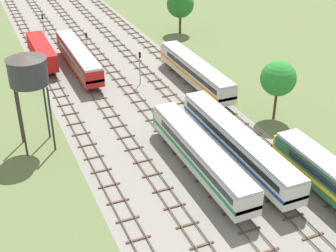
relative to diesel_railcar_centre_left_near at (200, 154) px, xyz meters
The scene contains 19 objects.
ground_plane 32.29m from the diesel_railcar_centre_left_near, 90.00° to the left, with size 480.00×480.00×0.00m, color #5B6B3D.
ballast_bed 32.29m from the diesel_railcar_centre_left_near, 90.00° to the left, with size 23.87×176.00×0.01m, color gray.
track_far_left 34.72m from the diesel_railcar_centre_left_near, 106.67° to the left, with size 2.40×126.00×0.29m.
track_left 33.64m from the diesel_railcar_centre_left_near, 98.51° to the left, with size 2.40×126.00×0.29m.
track_centre_left 33.27m from the diesel_railcar_centre_left_near, 90.00° to the left, with size 2.40×126.00×0.29m.
track_centre 33.64m from the diesel_railcar_centre_left_near, 81.49° to the left, with size 2.40×126.00×0.29m.
track_centre_right 34.72m from the diesel_railcar_centre_left_near, 73.33° to the left, with size 2.40×126.00×0.29m.
diesel_railcar_centre_left_near is the anchor object (origin of this frame).
passenger_coach_centre_mid 5.00m from the diesel_railcar_centre_left_near, ahead, with size 2.96×22.00×3.80m.
diesel_railcar_centre_right_midfar 23.56m from the diesel_railcar_centre_left_near, 65.06° to the left, with size 2.96×20.50×3.80m.
diesel_railcar_left_far 34.63m from the diesel_railcar_centre_left_near, 98.25° to the left, with size 2.96×20.50×3.80m.
freight_boxcar_far_left_farther 40.80m from the diesel_railcar_centre_left_near, 104.08° to the left, with size 2.87×14.00×3.60m.
water_tower 21.37m from the diesel_railcar_centre_left_near, 139.73° to the left, with size 4.60×4.60×11.77m.
signal_post_nearest 25.62m from the diesel_railcar_centre_left_near, 84.44° to the left, with size 0.28×0.47×5.34m.
signal_post_near 38.19m from the diesel_railcar_centre_left_near, 93.73° to the left, with size 0.28×0.47×5.24m.
signal_post_mid 51.59m from the diesel_railcar_centre_left_near, 98.30° to the left, with size 0.28×0.47×5.62m.
lineside_tree_0 49.93m from the diesel_railcar_centre_left_near, 67.90° to the left, with size 5.38×5.38×8.61m.
lineside_tree_3 17.21m from the diesel_railcar_centre_left_near, 27.14° to the left, with size 4.68×4.68×8.19m.
spare_rail_bundle 13.38m from the diesel_railcar_centre_left_near, 23.35° to the right, with size 0.60×10.00×0.24m, color brown.
Camera 1 is at (-20.45, -14.68, 30.09)m, focal length 50.67 mm.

